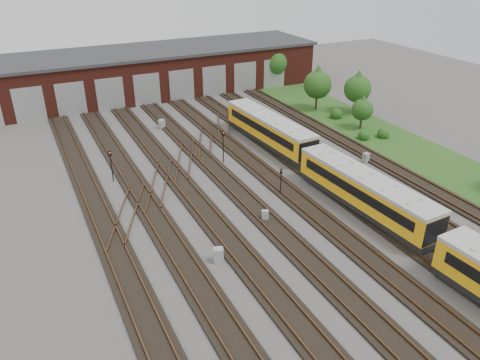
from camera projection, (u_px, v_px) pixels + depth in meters
name	position (u px, v px, depth m)	size (l,w,h in m)	color
ground	(290.00, 217.00, 38.47)	(120.00, 120.00, 0.00)	#413E3C
track_network	(285.00, 213.00, 38.83)	(30.40, 70.00, 0.33)	black
maintenance_shed	(148.00, 71.00, 68.96)	(51.00, 12.50, 6.35)	#581F16
grass_verge	(385.00, 138.00, 53.95)	(8.00, 55.00, 0.05)	#264C19
metro_train	(365.00, 191.00, 38.56)	(3.36, 46.46, 2.96)	black
signal_mast_0	(111.00, 162.00, 43.27)	(0.25, 0.24, 3.14)	black
signal_mast_1	(281.00, 178.00, 41.13)	(0.24, 0.23, 2.55)	black
signal_mast_2	(223.00, 143.00, 47.08)	(0.28, 0.26, 3.43)	black
signal_mast_3	(285.00, 136.00, 49.22)	(0.25, 0.23, 3.11)	black
relay_cabinet_0	(218.00, 255.00, 32.79)	(0.69, 0.57, 1.15)	#9B9D9F
relay_cabinet_1	(162.00, 124.00, 56.52)	(0.67, 0.56, 1.12)	#9B9D9F
relay_cabinet_2	(265.00, 215.00, 37.83)	(0.54, 0.45, 0.89)	#9B9D9F
relay_cabinet_3	(240.00, 109.00, 61.86)	(0.62, 0.52, 1.03)	#9B9D9F
relay_cabinet_4	(366.00, 158.00, 47.85)	(0.60, 0.50, 1.00)	#9B9D9F
tree_0	(275.00, 60.00, 71.96)	(3.82, 3.82, 6.32)	#332717
tree_1	(318.00, 81.00, 61.28)	(3.67, 3.67, 6.09)	#332717
tree_2	(358.00, 86.00, 60.17)	(3.50, 3.50, 5.80)	#332717
tree_3	(363.00, 107.00, 55.45)	(2.56, 2.56, 4.24)	#332717
bush_0	(364.00, 134.00, 53.30)	(1.34, 1.34, 1.34)	#1E4915
bush_1	(384.00, 132.00, 53.78)	(1.40, 1.40, 1.40)	#1E4915
bush_2	(337.00, 112.00, 59.74)	(1.56, 1.56, 1.56)	#1E4915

